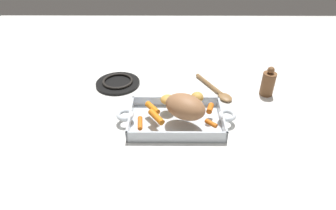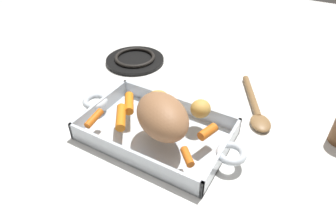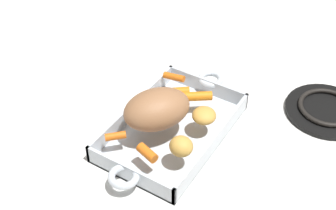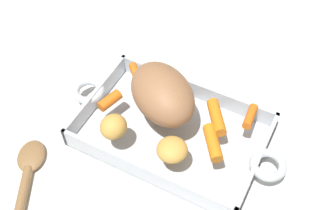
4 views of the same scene
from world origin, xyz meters
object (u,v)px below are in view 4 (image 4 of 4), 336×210
object	(u,v)px
baby_carrot_southeast	(213,143)
baby_carrot_long	(216,117)
serving_spoon	(25,185)
baby_carrot_northwest	(135,73)
roasting_dish	(172,132)
pork_roast	(162,94)
potato_golden_small	(172,150)
baby_carrot_center_left	(110,101)
potato_halved	(114,127)
baby_carrot_center_right	(250,116)

from	to	relation	value
baby_carrot_southeast	baby_carrot_long	size ratio (longest dim) A/B	0.94
baby_carrot_long	serving_spoon	world-z (taller)	baby_carrot_long
baby_carrot_northwest	baby_carrot_southeast	world-z (taller)	baby_carrot_southeast
roasting_dish	baby_carrot_southeast	size ratio (longest dim) A/B	6.29
serving_spoon	baby_carrot_long	bearing A→B (deg)	-72.73
pork_roast	baby_carrot_long	size ratio (longest dim) A/B	2.01
baby_carrot_southeast	potato_golden_small	size ratio (longest dim) A/B	1.28
serving_spoon	roasting_dish	bearing A→B (deg)	-68.05
baby_carrot_center_left	baby_carrot_long	distance (m)	0.19
baby_carrot_northwest	baby_carrot_long	xyz separation A→B (m)	(0.17, -0.03, 0.00)
potato_golden_small	potato_halved	world-z (taller)	potato_halved
potato_golden_small	serving_spoon	size ratio (longest dim) A/B	0.23
baby_carrot_center_left	potato_halved	bearing A→B (deg)	-51.52
pork_roast	baby_carrot_center_right	bearing A→B (deg)	17.86
baby_carrot_northwest	serving_spoon	distance (m)	0.27
pork_roast	baby_carrot_northwest	distance (m)	0.10
baby_carrot_center_left	baby_carrot_long	xyz separation A→B (m)	(0.18, 0.05, 0.00)
baby_carrot_southeast	serving_spoon	size ratio (longest dim) A/B	0.30
baby_carrot_northwest	serving_spoon	xyz separation A→B (m)	(-0.06, -0.26, -0.04)
pork_roast	potato_golden_small	distance (m)	0.10
pork_roast	baby_carrot_center_right	xyz separation A→B (m)	(0.14, 0.05, -0.03)
pork_roast	serving_spoon	size ratio (longest dim) A/B	0.64
baby_carrot_center_left	baby_carrot_northwest	world-z (taller)	baby_carrot_center_left
roasting_dish	potato_golden_small	distance (m)	0.08
baby_carrot_southeast	baby_carrot_long	bearing A→B (deg)	106.45
pork_roast	potato_halved	world-z (taller)	pork_roast
roasting_dish	baby_carrot_southeast	bearing A→B (deg)	-9.99
roasting_dish	baby_carrot_southeast	distance (m)	0.09
serving_spoon	baby_carrot_center_left	bearing A→B (deg)	-43.73
roasting_dish	baby_carrot_southeast	xyz separation A→B (m)	(0.08, -0.01, 0.04)
baby_carrot_center_right	baby_carrot_center_left	bearing A→B (deg)	-160.87
baby_carrot_center_right	serving_spoon	bearing A→B (deg)	-136.96
baby_carrot_center_left	potato_golden_small	distance (m)	0.15
baby_carrot_northwest	baby_carrot_southeast	xyz separation A→B (m)	(0.19, -0.08, 0.00)
roasting_dish	serving_spoon	bearing A→B (deg)	-130.09
pork_roast	serving_spoon	world-z (taller)	pork_roast
pork_roast	baby_carrot_center_right	distance (m)	0.15
baby_carrot_southeast	baby_carrot_long	xyz separation A→B (m)	(-0.01, 0.05, 0.00)
baby_carrot_long	baby_carrot_southeast	bearing A→B (deg)	-73.55
baby_carrot_southeast	potato_halved	bearing A→B (deg)	-161.78
potato_halved	baby_carrot_long	bearing A→B (deg)	35.84
baby_carrot_southeast	potato_halved	world-z (taller)	potato_halved
baby_carrot_northwest	baby_carrot_center_right	bearing A→B (deg)	0.08
baby_carrot_center_left	potato_golden_small	size ratio (longest dim) A/B	0.86
roasting_dish	baby_carrot_northwest	size ratio (longest dim) A/B	9.80
baby_carrot_northwest	baby_carrot_southeast	distance (m)	0.20
roasting_dish	baby_carrot_northwest	distance (m)	0.13
potato_halved	serving_spoon	size ratio (longest dim) A/B	0.21
roasting_dish	baby_carrot_long	world-z (taller)	baby_carrot_long
baby_carrot_southeast	potato_halved	distance (m)	0.16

